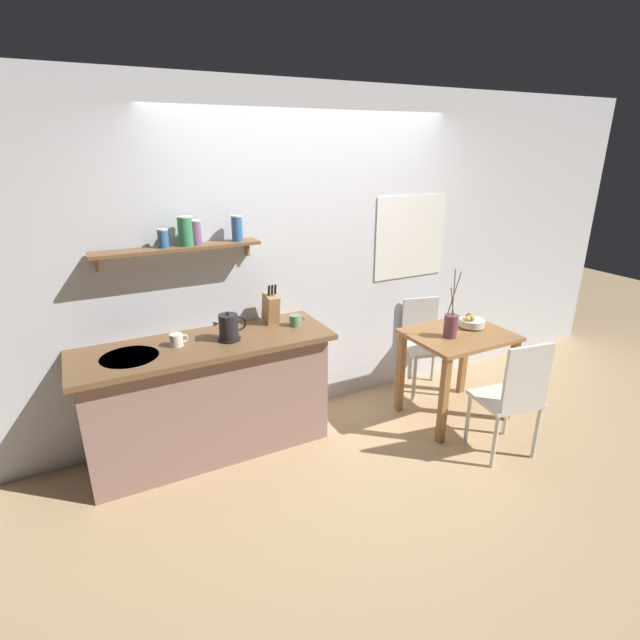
{
  "coord_description": "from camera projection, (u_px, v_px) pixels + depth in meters",
  "views": [
    {
      "loc": [
        -1.73,
        -2.89,
        2.25
      ],
      "look_at": [
        -0.1,
        0.25,
        0.95
      ],
      "focal_mm": 27.02,
      "sensor_mm": 36.0,
      "label": 1
    }
  ],
  "objects": [
    {
      "name": "kitchen_counter",
      "position": [
        209.0,
        397.0,
        3.61
      ],
      "size": [
        1.83,
        0.63,
        0.92
      ],
      "color": "gray",
      "rests_on": "ground_plane"
    },
    {
      "name": "knife_block",
      "position": [
        271.0,
        307.0,
        3.76
      ],
      "size": [
        0.09,
        0.19,
        0.32
      ],
      "color": "tan",
      "rests_on": "kitchen_counter"
    },
    {
      "name": "coffee_mug_by_sink",
      "position": [
        177.0,
        340.0,
        3.36
      ],
      "size": [
        0.13,
        0.09,
        0.09
      ],
      "color": "white",
      "rests_on": "kitchen_counter"
    },
    {
      "name": "ground_plane",
      "position": [
        345.0,
        436.0,
        3.93
      ],
      "size": [
        14.0,
        14.0,
        0.0
      ],
      "primitive_type": "plane",
      "color": "tan"
    },
    {
      "name": "wall_shelf",
      "position": [
        188.0,
        240.0,
        3.35
      ],
      "size": [
        1.16,
        0.2,
        0.33
      ],
      "color": "brown"
    },
    {
      "name": "back_wall",
      "position": [
        330.0,
        256.0,
        4.1
      ],
      "size": [
        6.8,
        0.11,
        2.7
      ],
      "color": "silver",
      "rests_on": "ground_plane"
    },
    {
      "name": "twig_vase",
      "position": [
        451.0,
        325.0,
        3.88
      ],
      "size": [
        0.11,
        0.11,
        0.56
      ],
      "color": "brown",
      "rests_on": "dining_table"
    },
    {
      "name": "dining_chair_near",
      "position": [
        514.0,
        394.0,
        3.51
      ],
      "size": [
        0.49,
        0.45,
        0.96
      ],
      "color": "white",
      "rests_on": "ground_plane"
    },
    {
      "name": "dining_table",
      "position": [
        457.0,
        350.0,
        4.04
      ],
      "size": [
        0.83,
        0.66,
        0.77
      ],
      "color": "#9E6B3D",
      "rests_on": "ground_plane"
    },
    {
      "name": "coffee_mug_spare",
      "position": [
        295.0,
        320.0,
        3.73
      ],
      "size": [
        0.13,
        0.09,
        0.09
      ],
      "color": "slate",
      "rests_on": "kitchen_counter"
    },
    {
      "name": "fruit_bowl",
      "position": [
        471.0,
        322.0,
        4.1
      ],
      "size": [
        0.21,
        0.21,
        0.12
      ],
      "color": "silver",
      "rests_on": "dining_table"
    },
    {
      "name": "dining_chair_far",
      "position": [
        423.0,
        339.0,
        4.58
      ],
      "size": [
        0.49,
        0.48,
        0.88
      ],
      "color": "silver",
      "rests_on": "ground_plane"
    },
    {
      "name": "electric_kettle",
      "position": [
        229.0,
        327.0,
        3.44
      ],
      "size": [
        0.24,
        0.16,
        0.22
      ],
      "color": "black",
      "rests_on": "kitchen_counter"
    }
  ]
}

